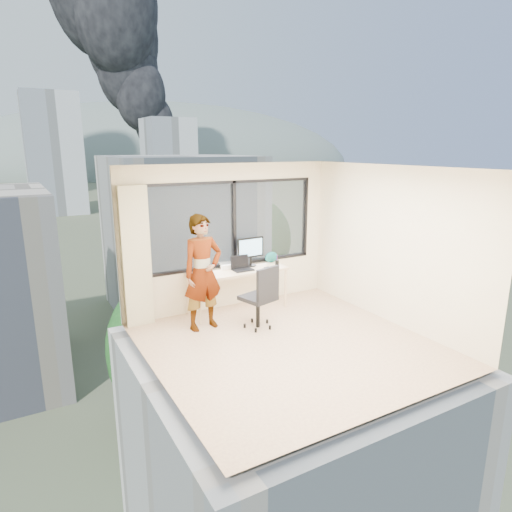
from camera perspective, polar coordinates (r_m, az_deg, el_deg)
floor at (r=6.72m, az=4.28°, el=-11.38°), size 4.00×4.00×0.01m
ceiling at (r=6.08m, az=4.73°, el=11.35°), size 4.00×4.00×0.01m
wall_front at (r=4.82m, az=17.89°, el=-5.78°), size 4.00×0.01×2.60m
wall_left at (r=5.46m, az=-13.28°, el=-3.18°), size 0.01×4.00×2.60m
wall_right at (r=7.55m, az=17.22°, el=1.31°), size 0.01×4.00×2.60m
window_wall at (r=7.95m, az=-3.24°, el=4.19°), size 3.30×0.16×1.55m
curtain at (r=7.32m, az=-15.29°, el=-0.15°), size 0.45×0.14×2.30m
desk at (r=7.91m, az=-2.36°, el=-4.44°), size 1.80×0.60×0.75m
chair at (r=7.11m, az=0.25°, el=-5.19°), size 0.67×0.67×1.07m
person at (r=7.03m, az=-6.91°, el=-2.14°), size 0.73×0.53×1.87m
monitor at (r=8.00m, az=-0.74°, el=0.58°), size 0.54×0.14×0.54m
game_console at (r=7.97m, az=-3.55°, el=-1.21°), size 0.37×0.33×0.08m
laptop at (r=7.75m, az=-1.72°, el=-1.05°), size 0.35×0.37×0.23m
cellphone at (r=7.95m, az=1.40°, el=-1.48°), size 0.11×0.06×0.01m
pen_cup at (r=8.14m, az=2.75°, el=-0.84°), size 0.08×0.08×0.09m
handbag at (r=8.30m, az=1.99°, el=-0.14°), size 0.29×0.19×0.20m
exterior_ground at (r=126.21m, az=-27.69°, el=4.70°), size 400.00×400.00×0.04m
near_bldg_b at (r=46.56m, az=-9.55°, el=2.80°), size 14.00×13.00×16.00m
near_bldg_c at (r=48.45m, az=15.41°, el=-0.72°), size 12.00×10.00×10.00m
far_tower_b at (r=125.56m, az=-24.77°, el=11.88°), size 13.00×13.00×30.00m
far_tower_c at (r=152.94m, az=-11.21°, el=12.27°), size 15.00×15.00×26.00m
hill_b at (r=341.50m, az=-11.97°, el=10.85°), size 300.00×220.00×96.00m
tree_b at (r=27.17m, az=-10.60°, el=-13.37°), size 7.60×7.60×9.00m
tree_c at (r=53.05m, az=0.01°, el=1.05°), size 8.40×8.40×10.00m
smoke_plume_b at (r=186.09m, az=-11.66°, el=21.16°), size 30.00×18.00×70.00m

